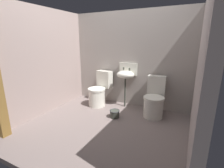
{
  "coord_description": "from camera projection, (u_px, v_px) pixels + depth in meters",
  "views": [
    {
      "loc": [
        1.31,
        -2.32,
        1.48
      ],
      "look_at": [
        0.0,
        0.29,
        0.7
      ],
      "focal_mm": 26.21,
      "sensor_mm": 36.0,
      "label": 1
    }
  ],
  "objects": [
    {
      "name": "ground_plane",
      "position": [
        105.0,
        127.0,
        2.96
      ],
      "size": [
        3.14,
        2.72,
        0.08
      ],
      "primitive_type": "cube",
      "color": "#6F615E"
    },
    {
      "name": "wall_back",
      "position": [
        130.0,
        60.0,
        3.72
      ],
      "size": [
        3.14,
        0.1,
        2.11
      ],
      "primitive_type": "cube",
      "color": "gray",
      "rests_on": "ground"
    },
    {
      "name": "wall_left",
      "position": [
        47.0,
        62.0,
        3.38
      ],
      "size": [
        0.1,
        2.52,
        2.11
      ],
      "primitive_type": "cube",
      "color": "gray",
      "rests_on": "ground"
    },
    {
      "name": "wall_right",
      "position": [
        202.0,
        74.0,
        2.15
      ],
      "size": [
        0.1,
        2.52,
        2.11
      ],
      "primitive_type": "cube",
      "color": "gray",
      "rests_on": "ground"
    },
    {
      "name": "toilet_left",
      "position": [
        99.0,
        92.0,
        3.83
      ],
      "size": [
        0.46,
        0.64,
        0.78
      ],
      "rotation": [
        0.0,
        0.0,
        3.0
      ],
      "color": "silver",
      "rests_on": "ground"
    },
    {
      "name": "toilet_right",
      "position": [
        154.0,
        100.0,
        3.27
      ],
      "size": [
        0.43,
        0.62,
        0.78
      ],
      "rotation": [
        0.0,
        0.0,
        3.22
      ],
      "color": "silver",
      "rests_on": "ground"
    },
    {
      "name": "sink",
      "position": [
        126.0,
        74.0,
        3.62
      ],
      "size": [
        0.42,
        0.35,
        0.99
      ],
      "color": "#393D34",
      "rests_on": "ground"
    },
    {
      "name": "bucket",
      "position": [
        115.0,
        114.0,
        3.23
      ],
      "size": [
        0.2,
        0.2,
        0.15
      ],
      "color": "#393D34",
      "rests_on": "ground"
    }
  ]
}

